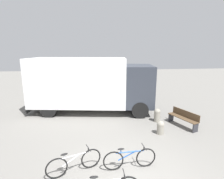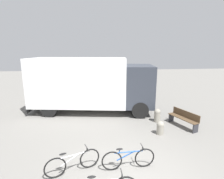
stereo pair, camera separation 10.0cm
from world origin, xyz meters
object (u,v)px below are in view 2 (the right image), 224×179
(delivery_truck, at_px, (91,83))
(bollard_near_bench, at_px, (160,127))
(bicycle_near, at_px, (73,162))
(bicycle_far, at_px, (128,159))
(bollard_far_bench, at_px, (157,115))
(park_bench, at_px, (184,118))

(delivery_truck, distance_m, bollard_near_bench, 5.02)
(delivery_truck, bearing_deg, bicycle_near, -86.58)
(bicycle_near, height_order, bicycle_far, same)
(bollard_far_bench, bearing_deg, park_bench, -33.72)
(bollard_near_bench, bearing_deg, bollard_far_bench, 74.58)
(park_bench, xyz_separation_m, bollard_far_bench, (-1.11, 0.74, -0.07))
(delivery_truck, xyz_separation_m, bicycle_far, (1.20, -5.80, -1.48))
(bicycle_far, distance_m, bollard_near_bench, 2.93)
(bicycle_far, xyz_separation_m, bollard_far_bench, (2.34, 3.61, 0.03))
(delivery_truck, distance_m, bollard_far_bench, 4.41)
(bicycle_far, xyz_separation_m, bollard_near_bench, (1.95, 2.19, -0.02))
(delivery_truck, xyz_separation_m, bicycle_near, (-0.56, -5.79, -1.48))
(park_bench, xyz_separation_m, bicycle_near, (-5.20, -2.85, -0.10))
(park_bench, xyz_separation_m, bicycle_far, (-3.44, -2.87, -0.10))
(park_bench, bearing_deg, bollard_far_bench, 36.32)
(delivery_truck, bearing_deg, bicycle_far, -69.39)
(bicycle_near, distance_m, bollard_far_bench, 5.45)
(bicycle_far, height_order, bollard_far_bench, bicycle_far)
(bicycle_near, distance_m, bicycle_far, 1.76)
(bicycle_near, distance_m, bollard_near_bench, 4.30)
(bicycle_far, height_order, bollard_near_bench, bicycle_far)
(bollard_far_bench, bearing_deg, delivery_truck, 148.14)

